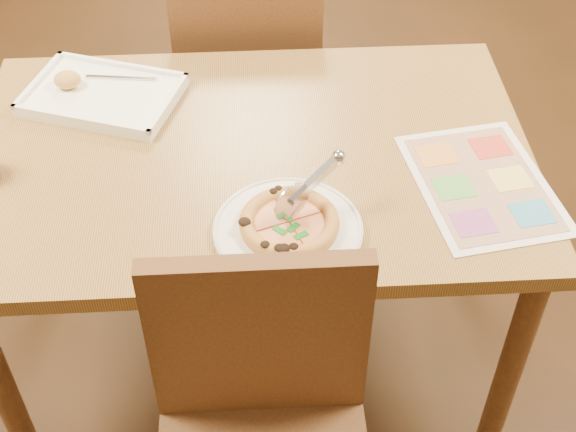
{
  "coord_description": "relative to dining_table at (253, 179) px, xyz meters",
  "views": [
    {
      "loc": [
        0.0,
        -1.44,
        1.91
      ],
      "look_at": [
        0.07,
        -0.27,
        0.77
      ],
      "focal_mm": 50.0,
      "sensor_mm": 36.0,
      "label": 1
    }
  ],
  "objects": [
    {
      "name": "dining_table",
      "position": [
        0.0,
        0.0,
        0.0
      ],
      "size": [
        1.3,
        0.85,
        0.72
      ],
      "color": "olive",
      "rests_on": "ground"
    },
    {
      "name": "chair_near",
      "position": [
        0.0,
        -0.6,
        -0.07
      ],
      "size": [
        0.42,
        0.42,
        0.47
      ],
      "color": "brown",
      "rests_on": "ground"
    },
    {
      "name": "chair_far",
      "position": [
        -0.0,
        0.6,
        -0.07
      ],
      "size": [
        0.42,
        0.42,
        0.47
      ],
      "rotation": [
        0.0,
        0.0,
        3.14
      ],
      "color": "brown",
      "rests_on": "ground"
    },
    {
      "name": "plate",
      "position": [
        0.07,
        -0.27,
        0.09
      ],
      "size": [
        0.35,
        0.35,
        0.02
      ],
      "primitive_type": "cylinder",
      "rotation": [
        0.0,
        0.0,
        -0.13
      ],
      "color": "silver",
      "rests_on": "dining_table"
    },
    {
      "name": "pizza",
      "position": [
        0.07,
        -0.27,
        0.11
      ],
      "size": [
        0.21,
        0.21,
        0.03
      ],
      "rotation": [
        0.0,
        0.0,
        0.35
      ],
      "color": "#DD954B",
      "rests_on": "plate"
    },
    {
      "name": "pizza_cutter",
      "position": [
        0.11,
        -0.23,
        0.18
      ],
      "size": [
        0.15,
        0.12,
        0.1
      ],
      "rotation": [
        0.0,
        0.0,
        0.66
      ],
      "color": "silver",
      "rests_on": "pizza"
    },
    {
      "name": "appetizer_tray",
      "position": [
        -0.37,
        0.23,
        0.1
      ],
      "size": [
        0.43,
        0.36,
        0.06
      ],
      "rotation": [
        0.0,
        0.0,
        -0.34
      ],
      "color": "white",
      "rests_on": "dining_table"
    },
    {
      "name": "menu",
      "position": [
        0.51,
        -0.14,
        0.09
      ],
      "size": [
        0.34,
        0.44,
        0.0
      ],
      "primitive_type": "cube",
      "rotation": [
        0.0,
        0.0,
        0.16
      ],
      "color": "silver",
      "rests_on": "dining_table"
    }
  ]
}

